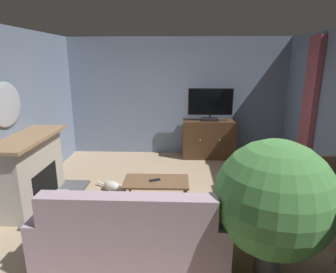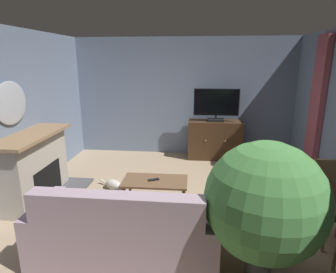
{
  "view_description": "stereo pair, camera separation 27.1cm",
  "coord_description": "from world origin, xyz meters",
  "px_view_note": "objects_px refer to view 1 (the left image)",
  "views": [
    {
      "loc": [
        0.07,
        -3.91,
        2.24
      ],
      "look_at": [
        -0.11,
        0.44,
        1.06
      ],
      "focal_mm": 30.56,
      "sensor_mm": 36.0,
      "label": 1
    },
    {
      "loc": [
        0.34,
        -3.89,
        2.24
      ],
      "look_at": [
        -0.11,
        0.44,
        1.06
      ],
      "focal_mm": 30.56,
      "sensor_mm": 36.0,
      "label": 2
    }
  ],
  "objects_px": {
    "television": "(210,104)",
    "potted_plant_tall_palm_by_window": "(253,200)",
    "potted_plant_leafy_by_curtain": "(251,205)",
    "side_chair_far_end": "(332,196)",
    "wall_mirror_oval": "(6,105)",
    "tv_cabinet": "(209,140)",
    "coffee_table": "(156,184)",
    "potted_plant_on_hearth_side": "(274,199)",
    "sofa_floral": "(132,237)",
    "tv_remote": "(155,180)",
    "fireplace": "(31,172)",
    "cat": "(114,187)"
  },
  "relations": [
    {
      "from": "side_chair_far_end",
      "to": "potted_plant_leafy_by_curtain",
      "type": "bearing_deg",
      "value": -169.27
    },
    {
      "from": "tv_cabinet",
      "to": "cat",
      "type": "distance_m",
      "value": 2.66
    },
    {
      "from": "potted_plant_on_hearth_side",
      "to": "potted_plant_tall_palm_by_window",
      "type": "xyz_separation_m",
      "value": [
        0.15,
        1.26,
        -0.67
      ]
    },
    {
      "from": "tv_cabinet",
      "to": "coffee_table",
      "type": "bearing_deg",
      "value": -113.29
    },
    {
      "from": "potted_plant_on_hearth_side",
      "to": "side_chair_far_end",
      "type": "bearing_deg",
      "value": 38.24
    },
    {
      "from": "sofa_floral",
      "to": "potted_plant_tall_palm_by_window",
      "type": "relative_size",
      "value": 2.6
    },
    {
      "from": "tv_cabinet",
      "to": "tv_remote",
      "type": "height_order",
      "value": "tv_cabinet"
    },
    {
      "from": "potted_plant_tall_palm_by_window",
      "to": "potted_plant_leafy_by_curtain",
      "type": "height_order",
      "value": "potted_plant_leafy_by_curtain"
    },
    {
      "from": "fireplace",
      "to": "side_chair_far_end",
      "type": "xyz_separation_m",
      "value": [
        4.31,
        -0.63,
        -0.0
      ]
    },
    {
      "from": "fireplace",
      "to": "potted_plant_leafy_by_curtain",
      "type": "height_order",
      "value": "fireplace"
    },
    {
      "from": "tv_cabinet",
      "to": "cat",
      "type": "bearing_deg",
      "value": -133.49
    },
    {
      "from": "potted_plant_tall_palm_by_window",
      "to": "tv_remote",
      "type": "bearing_deg",
      "value": 175.04
    },
    {
      "from": "potted_plant_leafy_by_curtain",
      "to": "side_chair_far_end",
      "type": "bearing_deg",
      "value": 10.73
    },
    {
      "from": "television",
      "to": "potted_plant_tall_palm_by_window",
      "type": "xyz_separation_m",
      "value": [
        0.42,
        -2.48,
        -1.06
      ]
    },
    {
      "from": "television",
      "to": "potted_plant_leafy_by_curtain",
      "type": "height_order",
      "value": "television"
    },
    {
      "from": "wall_mirror_oval",
      "to": "cat",
      "type": "xyz_separation_m",
      "value": [
        1.44,
        0.43,
        -1.49
      ]
    },
    {
      "from": "side_chair_far_end",
      "to": "potted_plant_on_hearth_side",
      "type": "distance_m",
      "value": 1.37
    },
    {
      "from": "television",
      "to": "potted_plant_tall_palm_by_window",
      "type": "distance_m",
      "value": 2.73
    },
    {
      "from": "potted_plant_on_hearth_side",
      "to": "potted_plant_tall_palm_by_window",
      "type": "bearing_deg",
      "value": 83.16
    },
    {
      "from": "cat",
      "to": "side_chair_far_end",
      "type": "bearing_deg",
      "value": -18.77
    },
    {
      "from": "tv_remote",
      "to": "side_chair_far_end",
      "type": "relative_size",
      "value": 0.17
    },
    {
      "from": "fireplace",
      "to": "potted_plant_leafy_by_curtain",
      "type": "xyz_separation_m",
      "value": [
        3.23,
        -0.84,
        -0.05
      ]
    },
    {
      "from": "side_chair_far_end",
      "to": "potted_plant_on_hearth_side",
      "type": "relative_size",
      "value": 0.68
    },
    {
      "from": "fireplace",
      "to": "potted_plant_on_hearth_side",
      "type": "xyz_separation_m",
      "value": [
        3.28,
        -1.45,
        0.35
      ]
    },
    {
      "from": "side_chair_far_end",
      "to": "potted_plant_leafy_by_curtain",
      "type": "relative_size",
      "value": 1.2
    },
    {
      "from": "tv_cabinet",
      "to": "coffee_table",
      "type": "distance_m",
      "value": 2.61
    },
    {
      "from": "wall_mirror_oval",
      "to": "tv_cabinet",
      "type": "distance_m",
      "value": 4.18
    },
    {
      "from": "wall_mirror_oval",
      "to": "potted_plant_on_hearth_side",
      "type": "relative_size",
      "value": 0.52
    },
    {
      "from": "coffee_table",
      "to": "potted_plant_on_hearth_side",
      "type": "distance_m",
      "value": 1.97
    },
    {
      "from": "television",
      "to": "fireplace",
      "type": "bearing_deg",
      "value": -142.7
    },
    {
      "from": "tv_cabinet",
      "to": "potted_plant_leafy_by_curtain",
      "type": "relative_size",
      "value": 1.43
    },
    {
      "from": "tv_cabinet",
      "to": "cat",
      "type": "xyz_separation_m",
      "value": [
        -1.82,
        -1.92,
        -0.32
      ]
    },
    {
      "from": "tv_cabinet",
      "to": "potted_plant_leafy_by_curtain",
      "type": "distance_m",
      "value": 3.19
    },
    {
      "from": "sofa_floral",
      "to": "potted_plant_on_hearth_side",
      "type": "height_order",
      "value": "potted_plant_on_hearth_side"
    },
    {
      "from": "wall_mirror_oval",
      "to": "sofa_floral",
      "type": "relative_size",
      "value": 0.38
    },
    {
      "from": "side_chair_far_end",
      "to": "potted_plant_on_hearth_side",
      "type": "bearing_deg",
      "value": -141.76
    },
    {
      "from": "sofa_floral",
      "to": "cat",
      "type": "bearing_deg",
      "value": 109.44
    },
    {
      "from": "fireplace",
      "to": "coffee_table",
      "type": "relative_size",
      "value": 1.6
    },
    {
      "from": "potted_plant_leafy_by_curtain",
      "to": "cat",
      "type": "distance_m",
      "value": 2.43
    },
    {
      "from": "potted_plant_tall_palm_by_window",
      "to": "fireplace",
      "type": "bearing_deg",
      "value": 176.86
    },
    {
      "from": "sofa_floral",
      "to": "side_chair_far_end",
      "type": "xyz_separation_m",
      "value": [
        2.5,
        0.7,
        0.2
      ]
    },
    {
      "from": "potted_plant_tall_palm_by_window",
      "to": "coffee_table",
      "type": "bearing_deg",
      "value": 174.76
    },
    {
      "from": "fireplace",
      "to": "sofa_floral",
      "type": "distance_m",
      "value": 2.26
    },
    {
      "from": "wall_mirror_oval",
      "to": "tv_cabinet",
      "type": "relative_size",
      "value": 0.65
    },
    {
      "from": "potted_plant_tall_palm_by_window",
      "to": "side_chair_far_end",
      "type": "bearing_deg",
      "value": -26.73
    },
    {
      "from": "sofa_floral",
      "to": "tv_remote",
      "type": "bearing_deg",
      "value": 83.57
    },
    {
      "from": "sofa_floral",
      "to": "potted_plant_on_hearth_side",
      "type": "relative_size",
      "value": 1.39
    },
    {
      "from": "potted_plant_on_hearth_side",
      "to": "potted_plant_leafy_by_curtain",
      "type": "bearing_deg",
      "value": 94.34
    },
    {
      "from": "potted_plant_tall_palm_by_window",
      "to": "potted_plant_leafy_by_curtain",
      "type": "xyz_separation_m",
      "value": [
        -0.2,
        -0.65,
        0.27
      ]
    },
    {
      "from": "potted_plant_on_hearth_side",
      "to": "cat",
      "type": "relative_size",
      "value": 2.48
    }
  ]
}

